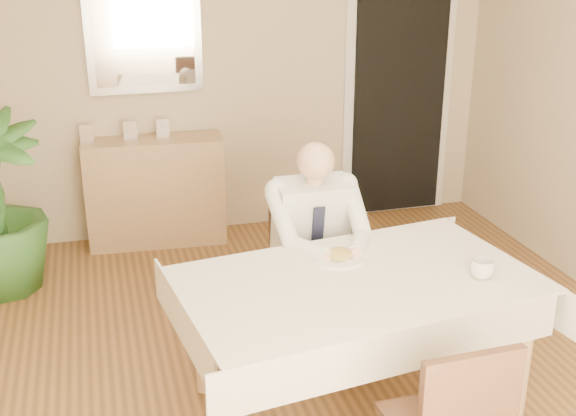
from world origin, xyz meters
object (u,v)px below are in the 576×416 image
object	(u,v)px
seated_man	(320,243)
sideboard	(156,191)
chair_far	(305,259)
coffee_mug	(482,269)
dining_table	(357,294)

from	to	relation	value
seated_man	sideboard	xyz separation A→B (m)	(-0.74, 1.89, -0.27)
chair_far	coffee_mug	size ratio (longest dim) A/B	7.13
seated_man	coffee_mug	distance (m)	0.95
sideboard	coffee_mug	bearing A→B (deg)	-59.14
chair_far	seated_man	distance (m)	0.36
chair_far	dining_table	bearing A→B (deg)	-94.57
dining_table	sideboard	xyz separation A→B (m)	(-0.74, 2.48, -0.24)
seated_man	coffee_mug	bearing A→B (deg)	-52.03
sideboard	dining_table	bearing A→B (deg)	-69.18
dining_table	seated_man	xyz separation A→B (m)	(-0.00, 0.59, 0.02)
seated_man	coffee_mug	size ratio (longest dim) A/B	10.61
seated_man	dining_table	bearing A→B (deg)	-90.00
dining_table	coffee_mug	bearing A→B (deg)	-22.38
dining_table	chair_far	xyz separation A→B (m)	(-0.00, 0.87, -0.20)
chair_far	sideboard	distance (m)	1.77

